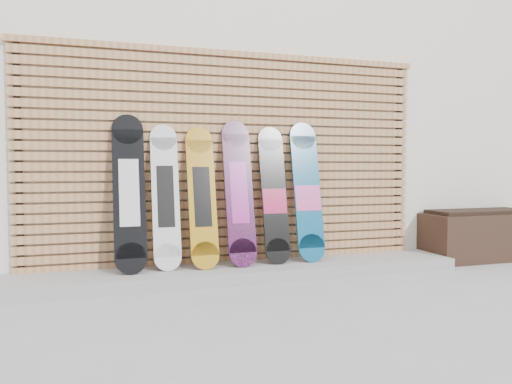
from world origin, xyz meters
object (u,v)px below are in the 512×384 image
Objects in this scene: snowboard_1 at (165,196)px; snowboard_3 at (239,192)px; snowboard_4 at (274,195)px; snowboard_5 at (307,192)px; planter_box at (478,235)px; snowboard_0 at (129,193)px; snowboard_2 at (202,197)px.

snowboard_3 is (0.73, -0.03, 0.03)m from snowboard_1.
snowboard_4 is 0.37m from snowboard_5.
snowboard_5 is at bearing 178.81° from planter_box.
snowboard_4 is at bearing 179.62° from snowboard_5.
snowboard_3 reaches higher than snowboard_4.
snowboard_1 is at bearing 4.89° from snowboard_0.
snowboard_2 is (0.69, 0.00, -0.05)m from snowboard_0.
snowboard_5 reaches higher than planter_box.
snowboard_2 reaches higher than planter_box.
snowboard_5 is (-2.19, 0.05, 0.55)m from planter_box.
snowboard_5 reaches higher than snowboard_1.
planter_box is 0.94× the size of snowboard_1.
planter_box is at bearing -0.59° from snowboard_2.
snowboard_1 reaches higher than planter_box.
snowboard_3 is 0.38m from snowboard_4.
snowboard_2 is at bearing 179.41° from planter_box.
snowboard_3 is at bearing 179.33° from planter_box.
snowboard_1 is 0.73m from snowboard_3.
snowboard_0 is 1.07m from snowboard_3.
snowboard_1 is 0.96× the size of snowboard_3.
snowboard_3 is (-2.94, 0.03, 0.56)m from planter_box.
snowboard_2 is 0.95× the size of snowboard_3.
snowboard_3 reaches higher than snowboard_1.
snowboard_1 is 0.35m from snowboard_2.
snowboard_3 is (0.38, 0.00, 0.04)m from snowboard_2.
snowboard_0 reaches higher than snowboard_3.
snowboard_4 is at bearing 2.08° from snowboard_3.
snowboard_3 is 1.04× the size of snowboard_4.
planter_box is 0.94× the size of snowboard_4.
snowboard_4 is (1.11, -0.01, -0.01)m from snowboard_1.
snowboard_3 is at bearing 0.17° from snowboard_0.
snowboard_4 is at bearing 178.92° from planter_box.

